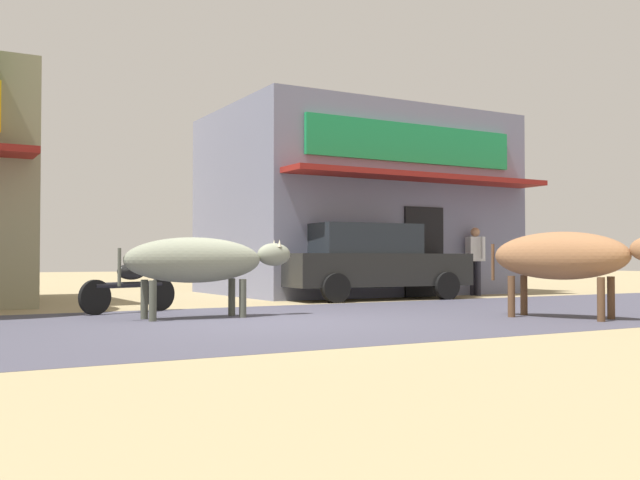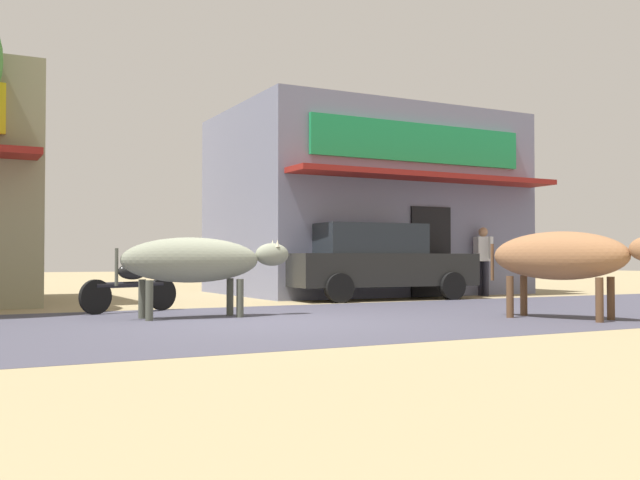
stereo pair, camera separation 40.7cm
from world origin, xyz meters
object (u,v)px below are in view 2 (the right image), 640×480
Objects in this scene: parked_hatchback_car at (373,261)px; parked_motorcycle at (132,285)px; pedestrian_by_shop at (483,256)px; cow_near_brown at (196,261)px; cow_far_dark at (563,256)px.

parked_hatchback_car is 2.43× the size of parked_motorcycle.
parked_motorcycle is 8.81m from pedestrian_by_shop.
pedestrian_by_shop is (8.09, 3.05, 0.10)m from cow_near_brown.
parked_motorcycle is (-5.58, -1.38, -0.39)m from parked_hatchback_car.
cow_far_dark is at bearing -92.30° from parked_hatchback_car.
cow_near_brown is (-4.98, -3.01, 0.02)m from parked_hatchback_car.
cow_near_brown reaches higher than parked_motorcycle.
parked_hatchback_car is 1.56× the size of cow_near_brown.
cow_far_dark reaches higher than cow_near_brown.
cow_far_dark reaches higher than parked_motorcycle.
cow_near_brown is 1.07× the size of cow_far_dark.
pedestrian_by_shop is at bearing 0.57° from parked_hatchback_car.
pedestrian_by_shop is at bearing 59.92° from cow_far_dark.
cow_near_brown is at bearing -159.37° from pedestrian_by_shop.
cow_near_brown is 1.67× the size of pedestrian_by_shop.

